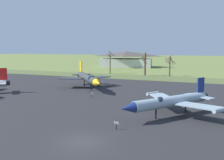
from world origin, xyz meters
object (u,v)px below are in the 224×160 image
at_px(jet_fighter_front_left, 88,78).
at_px(info_placard_front_right, 116,125).
at_px(visitor_building, 126,59).
at_px(info_placard_front_left, 92,95).
at_px(jet_fighter_front_right, 170,101).

height_order(jet_fighter_front_left, info_placard_front_right, jet_fighter_front_left).
relative_size(info_placard_front_right, visitor_building, 0.03).
height_order(info_placard_front_left, jet_fighter_front_right, jet_fighter_front_right).
xyz_separation_m(jet_fighter_front_right, info_placard_front_right, (-4.58, -7.24, -1.40)).
distance_m(jet_fighter_front_left, info_placard_front_right, 26.58).
height_order(info_placard_front_right, visitor_building, visitor_building).
bearing_deg(jet_fighter_front_right, info_placard_front_right, -122.30).
bearing_deg(visitor_building, info_placard_front_left, -76.47).
bearing_deg(jet_fighter_front_left, info_placard_front_left, -58.27).
distance_m(jet_fighter_front_right, info_placard_front_right, 8.68).
bearing_deg(jet_fighter_front_right, info_placard_front_left, 156.06).
height_order(jet_fighter_front_right, info_placard_front_right, jet_fighter_front_right).
bearing_deg(jet_fighter_front_left, info_placard_front_right, -55.91).
xyz_separation_m(jet_fighter_front_left, info_placard_front_right, (14.86, -21.96, -1.76)).
distance_m(info_placard_front_left, visitor_building, 72.47).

